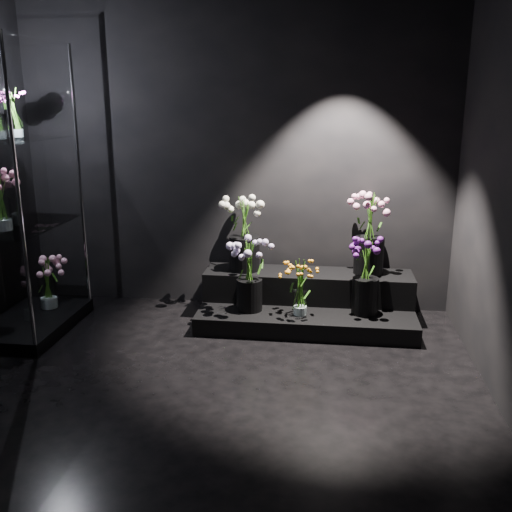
# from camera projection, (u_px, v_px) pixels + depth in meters

# --- Properties ---
(floor) EXTENTS (4.00, 4.00, 0.00)m
(floor) POSITION_uv_depth(u_px,v_px,m) (188.00, 406.00, 3.71)
(floor) COLOR black
(floor) RESTS_ON ground
(wall_back) EXTENTS (4.00, 0.00, 4.00)m
(wall_back) POSITION_uv_depth(u_px,v_px,m) (235.00, 159.00, 5.26)
(wall_back) COLOR black
(wall_back) RESTS_ON floor
(display_riser) EXTENTS (1.88, 0.84, 0.42)m
(display_riser) POSITION_uv_depth(u_px,v_px,m) (307.00, 302.00, 5.14)
(display_riser) COLOR black
(display_riser) RESTS_ON floor
(display_case) EXTENTS (0.65, 1.08, 2.39)m
(display_case) POSITION_uv_depth(u_px,v_px,m) (18.00, 193.00, 4.65)
(display_case) COLOR black
(display_case) RESTS_ON floor
(bouquet_orange_bells) EXTENTS (0.28, 0.28, 0.49)m
(bouquet_orange_bells) POSITION_uv_depth(u_px,v_px,m) (300.00, 286.00, 4.80)
(bouquet_orange_bells) COLOR white
(bouquet_orange_bells) RESTS_ON display_riser
(bouquet_lilac) EXTENTS (0.45, 0.45, 0.61)m
(bouquet_lilac) POSITION_uv_depth(u_px,v_px,m) (249.00, 270.00, 4.89)
(bouquet_lilac) COLOR black
(bouquet_lilac) RESTS_ON display_riser
(bouquet_purple) EXTENTS (0.34, 0.34, 0.66)m
(bouquet_purple) POSITION_uv_depth(u_px,v_px,m) (366.00, 272.00, 4.80)
(bouquet_purple) COLOR black
(bouquet_purple) RESTS_ON display_riser
(bouquet_cream_roses) EXTENTS (0.53, 0.53, 0.68)m
(bouquet_cream_roses) POSITION_uv_depth(u_px,v_px,m) (244.00, 229.00, 5.15)
(bouquet_cream_roses) COLOR black
(bouquet_cream_roses) RESTS_ON display_riser
(bouquet_pink_roses) EXTENTS (0.42, 0.42, 0.73)m
(bouquet_pink_roses) POSITION_uv_depth(u_px,v_px,m) (370.00, 228.00, 5.03)
(bouquet_pink_roses) COLOR black
(bouquet_pink_roses) RESTS_ON display_riser
(bouquet_case_pink) EXTENTS (0.39, 0.39, 0.47)m
(bouquet_case_pink) POSITION_uv_depth(u_px,v_px,m) (0.00, 199.00, 4.46)
(bouquet_case_pink) COLOR white
(bouquet_case_pink) RESTS_ON display_case
(bouquet_case_magenta) EXTENTS (0.23, 0.23, 0.38)m
(bouquet_case_magenta) POSITION_uv_depth(u_px,v_px,m) (14.00, 113.00, 4.62)
(bouquet_case_magenta) COLOR white
(bouquet_case_magenta) RESTS_ON display_case
(bouquet_case_base_pink) EXTENTS (0.41, 0.41, 0.46)m
(bouquet_case_base_pink) POSITION_uv_depth(u_px,v_px,m) (47.00, 282.00, 5.11)
(bouquet_case_base_pink) COLOR white
(bouquet_case_base_pink) RESTS_ON display_case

